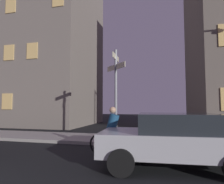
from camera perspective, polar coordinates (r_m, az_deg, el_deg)
The scene contains 5 objects.
sidewalk_kerb at distance 10.03m, azimuth -5.01°, elevation -12.99°, with size 40.00×2.57×0.14m, color #9E9991.
signpost at distance 9.23m, azimuth 1.09°, elevation 1.64°, with size 1.09×1.15×4.11m.
car_far_trailing at distance 5.78m, azimuth 16.94°, elevation -12.39°, with size 4.00×2.32×1.43m.
cyclist at distance 6.80m, azimuth 0.62°, elevation -11.50°, with size 1.82×0.32×1.61m.
building_left_block at distance 21.74m, azimuth -17.04°, elevation 21.21°, with size 8.19×7.95×21.71m.
Camera 1 is at (3.27, -2.17, 1.62)m, focal length 32.31 mm.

